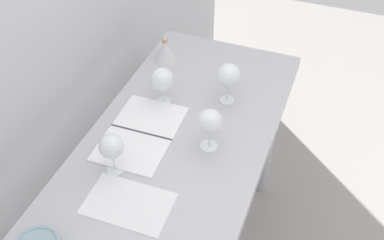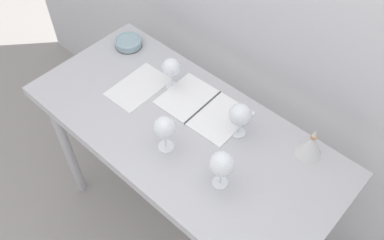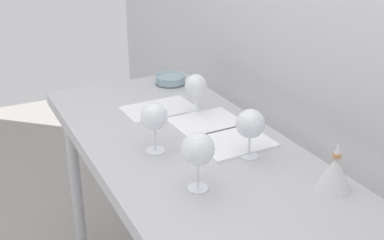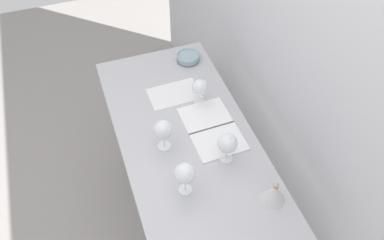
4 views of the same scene
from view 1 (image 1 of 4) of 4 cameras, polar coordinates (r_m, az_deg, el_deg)
name	(u,v)px [view 1 (image 1 of 4)]	position (r m, az deg, el deg)	size (l,w,h in m)	color
back_wall	(35,20)	(1.61, -19.37, 11.95)	(3.80, 0.04, 2.60)	silver
steel_counter	(176,162)	(1.71, -2.00, -5.32)	(1.40, 0.65, 0.90)	#B5B5BA
wine_glass_near_center	(210,122)	(1.53, 2.28, -0.29)	(0.09, 0.09, 0.17)	white
wine_glass_near_right	(229,76)	(1.73, 4.70, 5.62)	(0.09, 0.09, 0.17)	white
wine_glass_far_left	(112,147)	(1.48, -10.24, -3.43)	(0.08, 0.08, 0.16)	white
wine_glass_far_right	(162,80)	(1.73, -3.84, 5.10)	(0.09, 0.09, 0.16)	white
open_notebook	(141,133)	(1.67, -6.51, -1.65)	(0.39, 0.26, 0.01)	white
tasting_sheet_upper	(129,203)	(1.46, -8.11, -10.51)	(0.18, 0.28, 0.00)	white
decanter_funnel	(165,51)	(2.00, -3.45, 8.80)	(0.11, 0.11, 0.14)	silver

